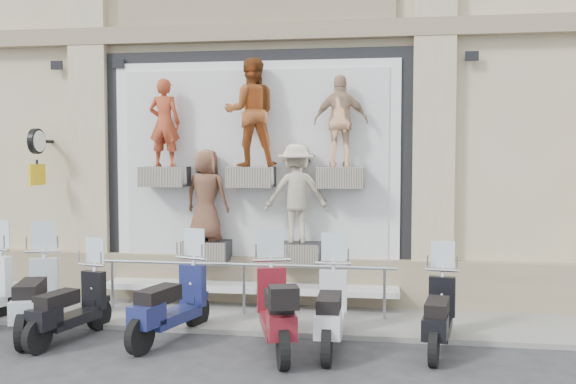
% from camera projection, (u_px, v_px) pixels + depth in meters
% --- Properties ---
extents(ground, '(90.00, 90.00, 0.00)m').
position_uv_depth(ground, '(212.00, 356.00, 8.66)').
color(ground, '#29292C').
rests_on(ground, ground).
extents(sidewalk, '(16.00, 2.20, 0.08)m').
position_uv_depth(sidewalk, '(245.00, 314.00, 10.73)').
color(sidewalk, gray).
rests_on(sidewalk, ground).
extents(building, '(14.00, 8.60, 12.00)m').
position_uv_depth(building, '(289.00, 15.00, 15.19)').
color(building, beige).
rests_on(building, ground).
extents(shop_vitrine, '(5.60, 0.92, 4.30)m').
position_uv_depth(shop_vitrine, '(257.00, 172.00, 11.20)').
color(shop_vitrine, black).
rests_on(shop_vitrine, ground).
extents(guard_rail, '(5.06, 0.10, 0.93)m').
position_uv_depth(guard_rail, '(244.00, 291.00, 10.60)').
color(guard_rail, '#9EA0A5').
rests_on(guard_rail, ground).
extents(clock_sign_bracket, '(0.10, 0.80, 1.02)m').
position_uv_depth(clock_sign_bracket, '(37.00, 150.00, 11.51)').
color(clock_sign_bracket, black).
rests_on(clock_sign_bracket, ground).
extents(scooter_c, '(1.18, 2.12, 1.66)m').
position_uv_depth(scooter_c, '(35.00, 281.00, 9.58)').
color(scooter_c, '#A2A9B0').
rests_on(scooter_c, ground).
extents(scooter_d, '(0.92, 1.85, 1.45)m').
position_uv_depth(scooter_d, '(69.00, 292.00, 9.31)').
color(scooter_d, black).
rests_on(scooter_d, ground).
extents(scooter_e, '(1.09, 2.04, 1.59)m').
position_uv_depth(scooter_e, '(170.00, 287.00, 9.30)').
color(scooter_e, '#161B4D').
rests_on(scooter_e, ground).
extents(scooter_f, '(1.14, 2.11, 1.65)m').
position_uv_depth(scooter_f, '(276.00, 293.00, 8.81)').
color(scooter_f, maroon).
rests_on(scooter_f, ground).
extents(scooter_g, '(0.60, 1.94, 1.57)m').
position_uv_depth(scooter_g, '(331.00, 295.00, 8.88)').
color(scooter_g, '#B9BBC0').
rests_on(scooter_g, ground).
extents(scooter_h, '(0.81, 1.86, 1.46)m').
position_uv_depth(scooter_h, '(439.00, 299.00, 8.81)').
color(scooter_h, black).
rests_on(scooter_h, ground).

